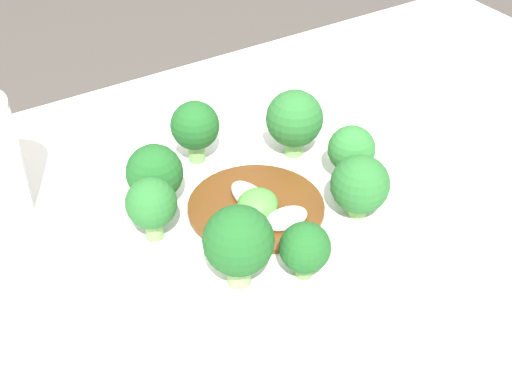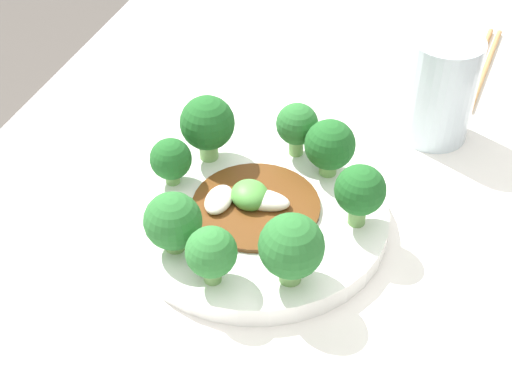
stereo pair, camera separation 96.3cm
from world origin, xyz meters
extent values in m
cylinder|color=white|center=(0.04, 0.01, 0.78)|extent=(0.26, 0.26, 0.02)
cylinder|color=#70A356|center=(0.12, 0.06, 0.80)|extent=(0.02, 0.02, 0.02)
sphere|color=#286B2D|center=(0.12, 0.06, 0.84)|extent=(0.06, 0.06, 0.06)
cylinder|color=#70A356|center=(0.14, 0.00, 0.80)|extent=(0.02, 0.02, 0.02)
sphere|color=#2D7533|center=(0.14, 0.00, 0.83)|extent=(0.05, 0.05, 0.05)
cylinder|color=#70A356|center=(0.02, -0.09, 0.80)|extent=(0.01, 0.01, 0.01)
sphere|color=#1E5B23|center=(0.02, -0.09, 0.82)|extent=(0.04, 0.04, 0.04)
cylinder|color=#89B76B|center=(-0.03, -0.06, 0.81)|extent=(0.02, 0.02, 0.02)
sphere|color=#1E5B23|center=(-0.03, -0.06, 0.84)|extent=(0.06, 0.06, 0.06)
cylinder|color=#7AAD5B|center=(-0.06, 0.02, 0.80)|extent=(0.02, 0.02, 0.02)
sphere|color=#286B2D|center=(-0.06, 0.02, 0.83)|extent=(0.04, 0.04, 0.04)
cylinder|color=#7AAD5B|center=(0.11, -0.05, 0.80)|extent=(0.02, 0.02, 0.01)
sphere|color=#286B2D|center=(0.11, -0.05, 0.83)|extent=(0.05, 0.05, 0.05)
cylinder|color=#70A356|center=(0.03, 0.11, 0.81)|extent=(0.02, 0.02, 0.02)
sphere|color=#1E5B23|center=(0.03, 0.11, 0.84)|extent=(0.05, 0.05, 0.05)
cylinder|color=#7AAD5B|center=(-0.04, 0.06, 0.80)|extent=(0.02, 0.02, 0.02)
sphere|color=#1E5B23|center=(-0.04, 0.06, 0.83)|extent=(0.05, 0.05, 0.05)
cylinder|color=#5B3314|center=(0.04, 0.01, 0.80)|extent=(0.13, 0.13, 0.00)
ellipsoid|color=silver|center=(0.05, -0.03, 0.80)|extent=(0.04, 0.03, 0.01)
ellipsoid|color=silver|center=(0.03, 0.01, 0.80)|extent=(0.03, 0.06, 0.02)
ellipsoid|color=#4C933D|center=(0.03, 0.00, 0.81)|extent=(0.05, 0.05, 0.02)
camera|label=1|loc=(-0.23, -0.42, 1.21)|focal=50.00mm
camera|label=2|loc=(0.53, 0.17, 1.27)|focal=50.00mm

